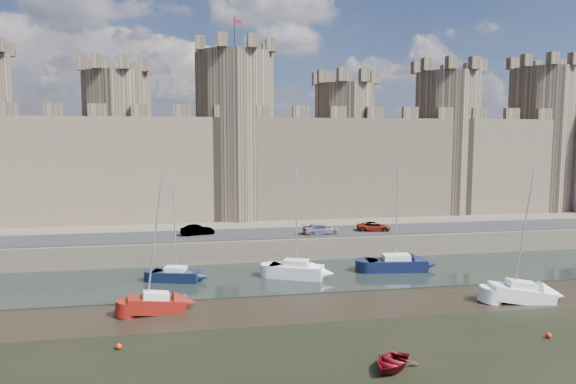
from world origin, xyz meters
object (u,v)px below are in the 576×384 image
at_px(sailboat_2, 296,270).
at_px(sailboat_5, 521,293).
at_px(car_3, 374,227).
at_px(car_1, 197,230).
at_px(car_2, 321,229).
at_px(sailboat_1, 176,274).
at_px(sailboat_3, 396,263).
at_px(sailboat_4, 156,303).

distance_m(sailboat_2, sailboat_5, 20.14).
bearing_deg(car_3, sailboat_2, 143.34).
distance_m(car_1, sailboat_5, 34.44).
xyz_separation_m(car_2, sailboat_1, (-16.31, -8.29, -2.39)).
bearing_deg(sailboat_5, car_1, 151.24).
height_order(car_2, sailboat_2, sailboat_2).
relative_size(car_2, sailboat_3, 0.40).
bearing_deg(sailboat_3, car_2, 132.34).
bearing_deg(sailboat_3, sailboat_2, -168.84).
bearing_deg(sailboat_1, sailboat_3, 15.65).
height_order(sailboat_2, sailboat_4, sailboat_2).
distance_m(sailboat_1, sailboat_5, 30.95).
bearing_deg(sailboat_1, sailboat_4, -82.34).
relative_size(car_2, sailboat_2, 0.38).
distance_m(car_1, sailboat_3, 22.76).
bearing_deg(car_3, sailboat_5, -152.39).
distance_m(car_3, sailboat_3, 9.55).
bearing_deg(car_2, sailboat_1, 115.35).
xyz_separation_m(car_1, car_2, (14.22, -2.06, 0.00)).
distance_m(sailboat_1, sailboat_3, 22.27).
relative_size(car_1, sailboat_5, 0.34).
relative_size(car_2, sailboat_5, 0.39).
relative_size(sailboat_1, sailboat_4, 0.86).
relative_size(car_3, sailboat_4, 0.39).
xyz_separation_m(car_3, sailboat_5, (5.73, -20.51, -2.28)).
xyz_separation_m(car_2, sailboat_4, (-17.49, -16.92, -2.36)).
xyz_separation_m(car_1, sailboat_3, (20.18, -10.27, -2.31)).
distance_m(car_2, sailboat_4, 24.45).
xyz_separation_m(sailboat_1, sailboat_2, (11.60, -0.82, 0.14)).
xyz_separation_m(sailboat_3, sailboat_4, (-23.45, -8.72, -0.05)).
bearing_deg(sailboat_3, car_1, 159.38).
xyz_separation_m(sailboat_2, sailboat_5, (17.26, -10.37, -0.09)).
bearing_deg(sailboat_4, sailboat_3, 11.41).
xyz_separation_m(car_3, sailboat_3, (-0.86, -9.25, -2.25)).
distance_m(sailboat_1, sailboat_4, 8.72).
height_order(car_2, sailboat_1, sailboat_1).
height_order(car_3, sailboat_5, sailboat_5).
xyz_separation_m(sailboat_1, sailboat_5, (28.86, -11.19, 0.05)).
relative_size(car_3, sailboat_1, 0.46).
xyz_separation_m(sailboat_4, sailboat_5, (30.04, -2.55, 0.02)).
height_order(car_1, sailboat_5, sailboat_5).
height_order(sailboat_4, sailboat_5, sailboat_5).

